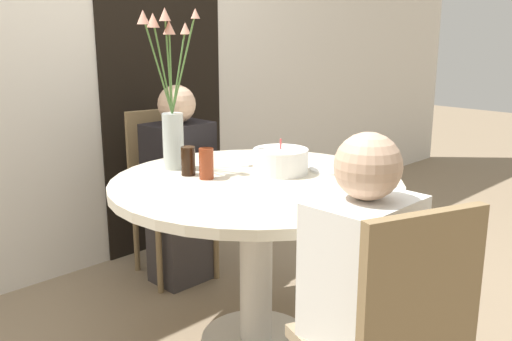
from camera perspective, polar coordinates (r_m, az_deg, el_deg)
name	(u,v)px	position (r m, az deg, el deg)	size (l,w,h in m)	color
wall_back	(88,42)	(3.36, -16.48, 12.22)	(8.00, 0.05, 2.60)	silver
doorway_panel	(164,86)	(3.62, -9.18, 8.33)	(0.90, 0.01, 2.05)	black
dining_table	(256,213)	(2.43, 0.00, -4.28)	(1.22, 1.22, 0.76)	beige
chair_near_front	(168,182)	(3.26, -8.82, -1.15)	(0.48, 0.48, 0.93)	#9E896B
chair_far_back	(393,336)	(1.73, 13.55, -15.76)	(0.52, 0.52, 0.93)	#9E896B
birthday_cake	(281,161)	(2.49, 2.47, 0.96)	(0.24, 0.24, 0.15)	white
flower_vase	(171,110)	(2.54, -8.49, 6.02)	(0.30, 0.19, 0.70)	silver
side_plate	(333,169)	(2.57, 7.67, 0.15)	(0.21, 0.21, 0.01)	white
drink_glass_0	(206,164)	(2.40, -4.99, 0.69)	(0.06, 0.06, 0.13)	maroon
drink_glass_1	(352,182)	(2.17, 9.59, -1.14)	(0.08, 0.08, 0.12)	black
drink_glass_2	(188,161)	(2.47, -6.80, 0.95)	(0.06, 0.06, 0.12)	black
person_boy	(180,192)	(3.12, -7.64, -2.13)	(0.34, 0.24, 1.09)	#383333
person_guest	(361,316)	(1.85, 10.41, -14.14)	(0.34, 0.24, 1.09)	#383333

